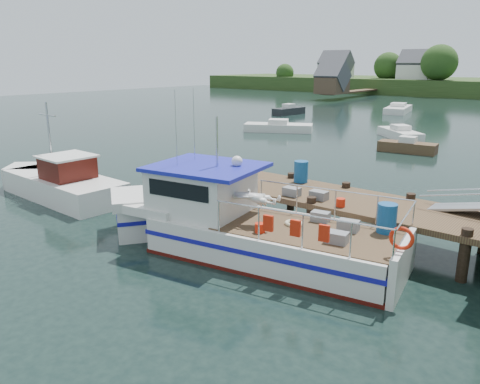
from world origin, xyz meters
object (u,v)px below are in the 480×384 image
Objects in this scene: dock at (465,194)px; moored_rowboat at (407,146)px; moored_a at (278,127)px; moored_b at (400,133)px; work_boat at (59,182)px; moored_d at (398,109)px; moored_e at (289,111)px; lobster_boat at (237,224)px.

moored_rowboat is at bearing 114.33° from dock.
moored_b is (10.01, 3.01, 0.00)m from moored_a.
moored_a is at bearing 135.61° from dock.
moored_rowboat is 12.97m from moored_a.
moored_d is (-1.84, 46.87, -0.25)m from work_boat.
moored_rowboat is 0.82× the size of moored_b.
moored_a is (-12.68, 2.70, -0.00)m from moored_rowboat.
moored_rowboat is 0.54× the size of moored_d.
dock reaches higher than moored_a.
moored_a is at bearing 101.55° from work_boat.
moored_b is at bearing -34.54° from moored_e.
moored_e is (-9.37, -10.37, 0.03)m from moored_d.
moored_a is 1.30× the size of moored_b.
moored_a is at bearing -154.80° from moored_b.
moored_d is at bearing 119.73° from moored_b.
moored_e is at bearing 111.02° from lobster_boat.
moored_rowboat is at bearing -42.99° from moored_e.
work_boat is 1.12× the size of moored_d.
work_boat is 2.08× the size of moored_rowboat.
lobster_boat is 27.93m from moored_a.
moored_a is 14.46m from moored_e.
work_boat reaches higher than moored_d.
lobster_boat is 48.35m from moored_d.
work_boat is 1.76× the size of moored_e.
dock is 19.21m from moored_rowboat.
moored_d is at bearing 94.97° from lobster_boat.
lobster_boat is 2.78× the size of moored_rowboat.
moored_d reaches higher than moored_rowboat.
moored_e is (-11.21, 36.50, -0.22)m from work_boat.
moored_a is 23.06m from moored_d.
lobster_boat is 10.56m from work_boat.
moored_b is (-4.65, 26.78, -0.54)m from lobster_boat.
dock is at bearing -57.00° from moored_b.
moored_e is (-27.68, 32.71, -1.77)m from dock.
work_boat reaches higher than moored_b.
dock reaches higher than moored_d.
moored_b is at bearing -50.35° from moored_d.
dock is 3.43× the size of moored_b.
moored_e is at bearing 130.23° from dock.
dock reaches higher than moored_b.
lobster_boat reaches higher than moored_rowboat.
moored_b is at bearing 79.44° from work_boat.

